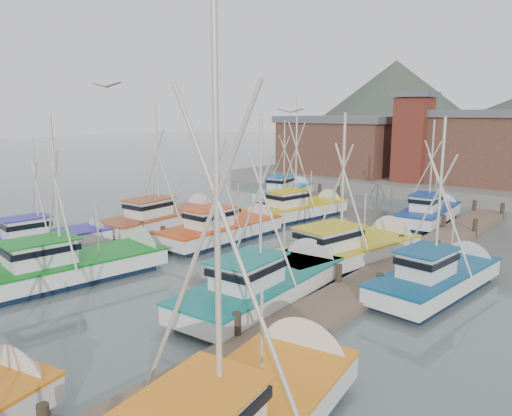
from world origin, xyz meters
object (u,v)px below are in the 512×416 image
Objects in this scene: lookout_tower at (413,137)px; boat_4 at (78,266)px; boat_8 at (228,229)px; boat_12 at (302,209)px.

boat_4 is at bearing -94.17° from lookout_tower.
boat_4 is 1.12× the size of boat_8.
lookout_tower is 35.02m from boat_4.
lookout_tower reaches higher than boat_12.
lookout_tower is 0.83× the size of boat_4.
lookout_tower reaches higher than boat_4.
boat_8 is at bearing 95.84° from boat_4.
boat_12 is at bearing 97.09° from boat_4.
boat_8 is at bearing -94.68° from lookout_tower.
boat_12 is at bearing 91.84° from boat_8.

